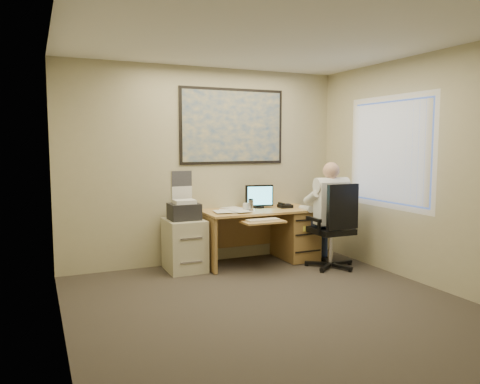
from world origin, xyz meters
name	(u,v)px	position (x,y,z in m)	size (l,w,h in m)	color
room_shell	(285,177)	(0.00, 0.00, 1.35)	(4.00, 4.50, 2.70)	#353029
desk	(280,230)	(0.99, 1.90, 0.44)	(1.60, 0.97, 1.07)	tan
world_map	(233,126)	(0.41, 2.23, 1.90)	(1.56, 0.03, 1.06)	#1E4C93
wall_calendar	(182,186)	(-0.34, 2.24, 1.08)	(0.28, 0.01, 0.42)	white
window_blinds	(390,152)	(1.97, 0.80, 1.55)	(0.06, 1.40, 1.30)	#F0E7CF
filing_cabinet	(185,240)	(-0.41, 1.92, 0.40)	(0.48, 0.58, 0.94)	beige
office_chair	(333,243)	(1.43, 1.21, 0.33)	(0.68, 0.68, 1.15)	black
person	(330,215)	(1.43, 1.30, 0.71)	(0.58, 0.83, 1.42)	silver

